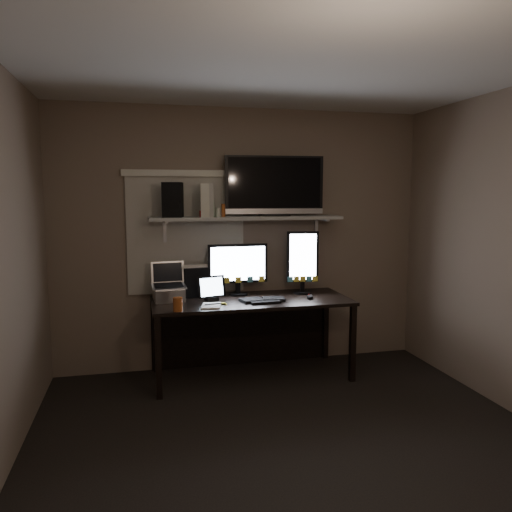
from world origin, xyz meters
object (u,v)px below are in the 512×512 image
object	(u,v)px
keyboard	(263,300)
game_console	(208,200)
laptop	(169,282)
speaker	(173,200)
tv	(274,186)
monitor_landscape	(238,269)
cup	(178,304)
monitor_portrait	(303,262)
mouse	(310,297)
desk	(248,315)
tablet	(211,288)

from	to	relation	value
keyboard	game_console	xyz separation A→B (m)	(-0.45, 0.27, 0.89)
laptop	speaker	distance (m)	0.74
laptop	tv	xyz separation A→B (m)	(1.02, 0.14, 0.86)
monitor_landscape	cup	distance (m)	0.84
speaker	monitor_landscape	bearing A→B (deg)	15.12
monitor_portrait	cup	size ratio (longest dim) A/B	5.33
mouse	laptop	bearing A→B (deg)	-172.03
desk	mouse	distance (m)	0.61
desk	monitor_landscape	world-z (taller)	monitor_landscape
desk	speaker	distance (m)	1.28
mouse	speaker	xyz separation A→B (m)	(-1.21, 0.29, 0.89)
monitor_portrait	cup	bearing A→B (deg)	-153.51
tablet	tv	xyz separation A→B (m)	(0.64, 0.22, 0.92)
laptop	monitor_portrait	bearing A→B (deg)	-3.07
desk	game_console	size ratio (longest dim) A/B	5.99
tablet	laptop	size ratio (longest dim) A/B	0.77
monitor_landscape	game_console	size ratio (longest dim) A/B	1.90
tv	speaker	bearing A→B (deg)	-172.85
mouse	monitor_portrait	bearing A→B (deg)	104.75
monitor_portrait	laptop	world-z (taller)	monitor_portrait
monitor_portrait	game_console	distance (m)	1.09
desk	monitor_portrait	size ratio (longest dim) A/B	2.93
tablet	monitor_portrait	bearing A→B (deg)	-8.47
desk	mouse	size ratio (longest dim) A/B	18.48
monitor_portrait	speaker	bearing A→B (deg)	-175.87
monitor_landscape	tablet	distance (m)	0.37
monitor_portrait	keyboard	bearing A→B (deg)	-145.91
monitor_landscape	desk	bearing A→B (deg)	-51.17
desk	laptop	xyz separation A→B (m)	(-0.74, -0.02, 0.35)
tablet	laptop	bearing A→B (deg)	152.42
cup	speaker	bearing A→B (deg)	88.75
cup	tv	bearing A→B (deg)	29.79
speaker	cup	bearing A→B (deg)	-79.56
tv	speaker	distance (m)	0.97
monitor_landscape	keyboard	bearing A→B (deg)	-63.39
game_console	speaker	distance (m)	0.31
desk	tablet	size ratio (longest dim) A/B	6.92
monitor_portrait	tablet	xyz separation A→B (m)	(-0.90, -0.13, -0.19)
tablet	cup	world-z (taller)	tablet
desk	monitor_portrait	xyz separation A→B (m)	(0.54, 0.03, 0.48)
mouse	laptop	xyz separation A→B (m)	(-1.27, 0.20, 0.15)
monitor_landscape	tv	xyz separation A→B (m)	(0.36, 0.02, 0.78)
monitor_portrait	keyboard	xyz separation A→B (m)	(-0.46, -0.25, -0.29)
tv	game_console	world-z (taller)	tv
keyboard	tv	world-z (taller)	tv
monitor_portrait	laptop	distance (m)	1.29
keyboard	speaker	xyz separation A→B (m)	(-0.77, 0.28, 0.89)
monitor_landscape	monitor_portrait	world-z (taller)	monitor_portrait
tablet	laptop	distance (m)	0.39
laptop	tv	distance (m)	1.34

